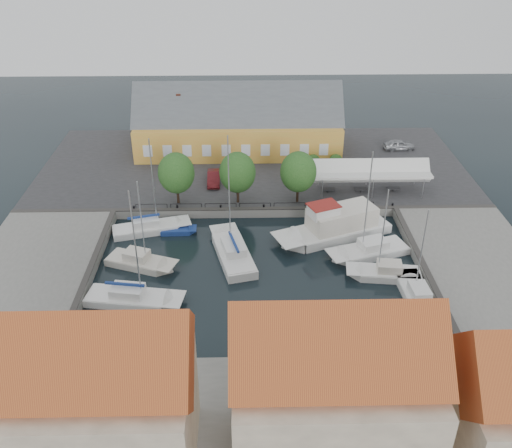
% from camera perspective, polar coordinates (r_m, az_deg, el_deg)
% --- Properties ---
extents(ground, '(140.00, 140.00, 0.00)m').
position_cam_1_polar(ground, '(57.55, 0.13, -4.30)').
color(ground, black).
rests_on(ground, ground).
extents(north_quay, '(56.00, 26.00, 1.00)m').
position_cam_1_polar(north_quay, '(77.39, -0.27, 5.69)').
color(north_quay, '#2D2D30').
rests_on(north_quay, ground).
extents(west_quay, '(12.00, 24.00, 1.00)m').
position_cam_1_polar(west_quay, '(59.39, -21.64, -4.95)').
color(west_quay, slate).
rests_on(west_quay, ground).
extents(east_quay, '(12.00, 24.00, 1.00)m').
position_cam_1_polar(east_quay, '(60.24, 21.66, -4.42)').
color(east_quay, slate).
rests_on(east_quay, ground).
extents(south_bank, '(56.00, 14.00, 1.00)m').
position_cam_1_polar(south_bank, '(41.57, 0.86, -20.32)').
color(south_bank, slate).
rests_on(south_bank, ground).
extents(quay_edge_fittings, '(56.00, 24.72, 0.40)m').
position_cam_1_polar(quay_edge_fittings, '(60.96, 0.05, -0.95)').
color(quay_edge_fittings, '#383533').
rests_on(quay_edge_fittings, north_quay).
extents(warehouse, '(28.56, 14.00, 9.55)m').
position_cam_1_polar(warehouse, '(80.85, -2.22, 9.78)').
color(warehouse, gold).
rests_on(warehouse, north_quay).
extents(tent_canopy, '(14.00, 4.00, 2.83)m').
position_cam_1_polar(tent_canopy, '(69.99, 11.43, 5.17)').
color(tent_canopy, silver).
rests_on(tent_canopy, north_quay).
extents(quay_trees, '(18.20, 4.20, 6.30)m').
position_cam_1_polar(quay_trees, '(65.57, -1.87, 5.18)').
color(quay_trees, black).
rests_on(quay_trees, north_quay).
extents(car_silver, '(4.50, 2.06, 1.50)m').
position_cam_1_polar(car_silver, '(83.91, 14.11, 7.70)').
color(car_silver, '#95989C').
rests_on(car_silver, north_quay).
extents(car_red, '(1.65, 4.48, 1.47)m').
position_cam_1_polar(car_red, '(71.71, -4.25, 4.62)').
color(car_red, '#591418').
rests_on(car_red, north_quay).
extents(center_sailboat, '(5.22, 10.29, 13.55)m').
position_cam_1_polar(center_sailboat, '(58.96, -2.34, -2.97)').
color(center_sailboat, white).
rests_on(center_sailboat, ground).
extents(trawler, '(13.53, 8.57, 5.00)m').
position_cam_1_polar(trawler, '(62.74, 8.01, -0.34)').
color(trawler, white).
rests_on(trawler, ground).
extents(east_boat_a, '(9.04, 5.42, 12.23)m').
position_cam_1_polar(east_boat_a, '(60.50, 11.27, -2.76)').
color(east_boat_a, white).
rests_on(east_boat_a, ground).
extents(east_boat_b, '(7.52, 3.23, 10.12)m').
position_cam_1_polar(east_boat_b, '(57.40, 12.80, -4.95)').
color(east_boat_b, white).
rests_on(east_boat_b, ground).
extents(east_boat_c, '(2.70, 7.61, 9.71)m').
position_cam_1_polar(east_boat_c, '(55.10, 15.80, -7.08)').
color(east_boat_c, white).
rests_on(east_boat_c, ground).
extents(west_boat_a, '(8.93, 4.60, 11.49)m').
position_cam_1_polar(west_boat_a, '(64.40, -10.58, -0.49)').
color(west_boat_a, white).
rests_on(west_boat_a, ground).
extents(west_boat_b, '(7.63, 4.85, 10.13)m').
position_cam_1_polar(west_boat_b, '(58.77, -11.52, -3.87)').
color(west_boat_b, silver).
rests_on(west_boat_b, ground).
extents(west_boat_d, '(9.42, 4.11, 12.13)m').
position_cam_1_polar(west_boat_d, '(53.99, -12.25, -7.39)').
color(west_boat_d, white).
rests_on(west_boat_d, ground).
extents(launch_sw, '(5.22, 2.48, 0.98)m').
position_cam_1_polar(launch_sw, '(49.13, -15.89, -12.66)').
color(launch_sw, white).
rests_on(launch_sw, ground).
extents(launch_nw, '(4.02, 1.69, 0.88)m').
position_cam_1_polar(launch_nw, '(63.75, -7.80, -0.77)').
color(launch_nw, navy).
rests_on(launch_nw, ground).
extents(townhouses, '(36.30, 8.50, 12.00)m').
position_cam_1_polar(townhouses, '(36.19, 4.25, -17.59)').
color(townhouses, beige).
rests_on(townhouses, south_bank).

